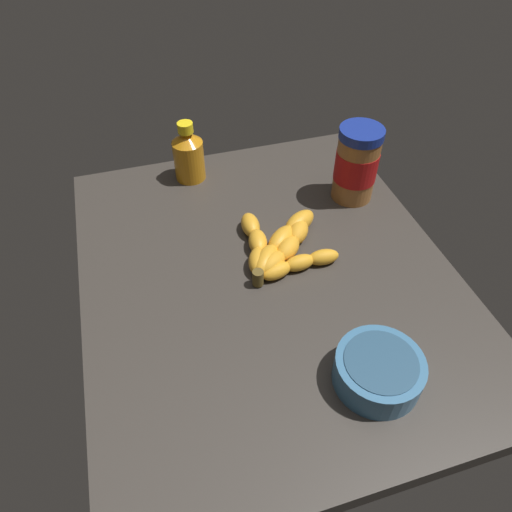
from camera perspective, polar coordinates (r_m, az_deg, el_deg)
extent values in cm
cube|color=#38332D|center=(86.99, 1.39, -2.66)|extent=(79.84, 65.88, 3.65)
ellipsoid|color=gold|center=(83.75, 2.51, -1.82)|extent=(4.15, 6.34, 2.91)
ellipsoid|color=gold|center=(85.42, 5.28, -0.82)|extent=(3.41, 6.07, 2.91)
ellipsoid|color=gold|center=(86.93, 8.13, -0.13)|extent=(3.20, 5.98, 2.91)
ellipsoid|color=gold|center=(84.26, 2.00, -1.07)|extent=(6.51, 7.29, 3.65)
ellipsoid|color=gold|center=(87.29, 3.85, 0.89)|extent=(6.97, 7.12, 3.65)
ellipsoid|color=gold|center=(90.74, 5.09, 2.90)|extent=(7.23, 6.75, 3.65)
ellipsoid|color=gold|center=(84.97, 1.40, -0.48)|extent=(8.32, 7.75, 3.78)
ellipsoid|color=gold|center=(88.94, 3.13, 2.03)|extent=(7.89, 8.25, 3.78)
ellipsoid|color=gold|center=(92.81, 5.28, 4.09)|extent=(7.22, 8.50, 3.78)
ellipsoid|color=gold|center=(84.91, 0.25, -0.65)|extent=(7.02, 5.17, 3.47)
ellipsoid|color=gold|center=(88.46, 0.07, 1.68)|extent=(6.78, 4.52, 3.47)
ellipsoid|color=gold|center=(92.09, -0.48, 3.80)|extent=(6.45, 3.80, 3.47)
cylinder|color=brown|center=(82.13, 0.24, -2.64)|extent=(2.00, 2.00, 3.00)
cylinder|color=#9E602D|center=(99.91, 11.94, 10.36)|extent=(8.54, 8.54, 14.05)
cylinder|color=#B71414|center=(99.52, 12.00, 10.69)|extent=(8.72, 8.72, 6.32)
cylinder|color=navy|center=(95.68, 12.67, 14.26)|extent=(8.80, 8.80, 1.93)
cylinder|color=orange|center=(105.80, -8.08, 11.39)|extent=(6.64, 6.64, 8.88)
cone|color=orange|center=(102.78, -8.41, 14.00)|extent=(6.64, 6.64, 2.44)
cylinder|color=yellow|center=(101.64, -8.55, 15.09)|extent=(3.26, 3.26, 2.09)
cylinder|color=teal|center=(72.56, 14.54, -13.30)|extent=(12.94, 12.94, 4.94)
cylinder|color=navy|center=(72.22, 14.60, -13.13)|extent=(10.61, 10.61, 4.45)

